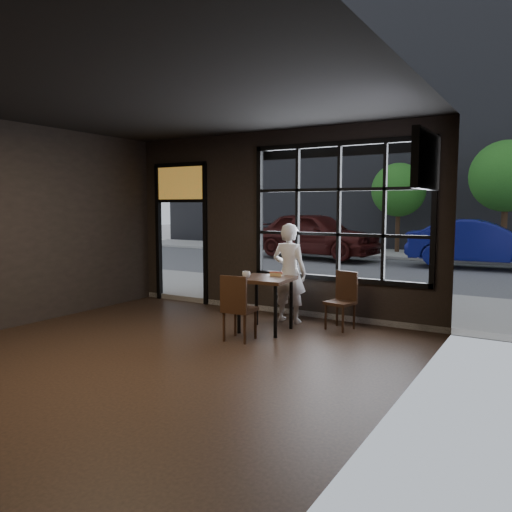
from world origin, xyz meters
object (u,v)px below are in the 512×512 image
Objects in this scene: cafe_table at (265,304)px; navy_car at (481,243)px; chair_near at (240,307)px; man at (289,273)px.

navy_car is at bearing 74.71° from cafe_table.
man is (0.08, 1.37, 0.34)m from chair_near.
cafe_table is at bearing 164.71° from navy_car.
chair_near reaches higher than cafe_table.
cafe_table is 0.84m from man.
navy_car is at bearing -104.75° from chair_near.
man is at bearing 83.22° from cafe_table.
navy_car is (1.89, 10.47, 0.33)m from chair_near.
man is at bearing -97.98° from chair_near.
cafe_table is 10.02m from navy_car.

